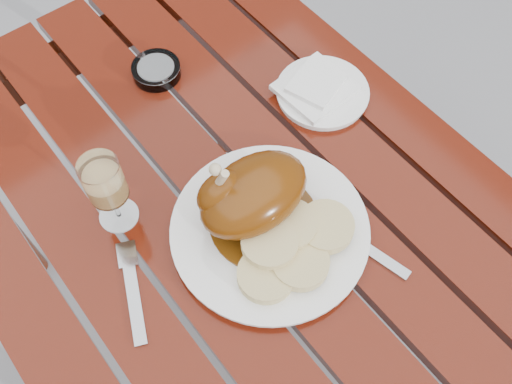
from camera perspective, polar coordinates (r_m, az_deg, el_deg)
ground at (r=1.63m, az=-1.07°, el=-14.35°), size 60.00×60.00×0.00m
table at (r=1.27m, az=-1.34°, el=-9.80°), size 0.80×1.20×0.75m
dinner_plate at (r=0.90m, az=1.39°, el=-3.90°), size 0.37×0.37×0.02m
roast_duck at (r=0.86m, az=-0.62°, el=-0.33°), size 0.18×0.17×0.13m
bread_dumplings at (r=0.86m, az=3.46°, el=-5.41°), size 0.21×0.14×0.04m
wine_glass at (r=0.89m, az=-14.48°, el=-0.08°), size 0.06×0.06×0.15m
side_plate at (r=1.07m, az=6.66°, el=9.84°), size 0.22×0.22×0.01m
napkin at (r=1.06m, az=5.95°, el=10.35°), size 0.13×0.12×0.01m
ashtray at (r=1.10m, az=-9.93°, el=11.89°), size 0.12×0.12×0.02m
fork at (r=0.89m, az=-12.14°, el=-10.11°), size 0.08×0.15×0.01m
knife at (r=0.92m, az=10.19°, el=-5.03°), size 0.06×0.18×0.01m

